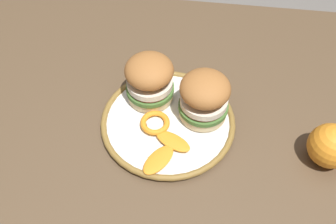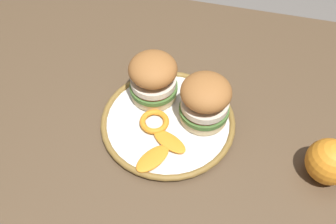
% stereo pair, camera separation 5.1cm
% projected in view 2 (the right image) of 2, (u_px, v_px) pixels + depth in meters
% --- Properties ---
extents(dining_table, '(1.21, 0.89, 0.73)m').
position_uv_depth(dining_table, '(136.00, 160.00, 0.83)').
color(dining_table, brown).
rests_on(dining_table, ground).
extents(dinner_plate, '(0.27, 0.27, 0.02)m').
position_uv_depth(dinner_plate, '(168.00, 122.00, 0.76)').
color(dinner_plate, white).
rests_on(dinner_plate, dining_table).
extents(sandwich_half_left, '(0.12, 0.12, 0.10)m').
position_uv_depth(sandwich_half_left, '(153.00, 78.00, 0.75)').
color(sandwich_half_left, beige).
rests_on(sandwich_half_left, dinner_plate).
extents(sandwich_half_right, '(0.10, 0.10, 0.10)m').
position_uv_depth(sandwich_half_right, '(205.00, 100.00, 0.71)').
color(sandwich_half_right, beige).
rests_on(sandwich_half_right, dinner_plate).
extents(orange_peel_curled, '(0.08, 0.08, 0.01)m').
position_uv_depth(orange_peel_curled, '(154.00, 122.00, 0.74)').
color(orange_peel_curled, orange).
rests_on(orange_peel_curled, dinner_plate).
extents(orange_peel_strip_long, '(0.08, 0.06, 0.01)m').
position_uv_depth(orange_peel_strip_long, '(170.00, 142.00, 0.71)').
color(orange_peel_strip_long, orange).
rests_on(orange_peel_strip_long, dinner_plate).
extents(orange_peel_strip_short, '(0.07, 0.08, 0.01)m').
position_uv_depth(orange_peel_strip_short, '(153.00, 159.00, 0.69)').
color(orange_peel_strip_short, orange).
rests_on(orange_peel_strip_short, dinner_plate).
extents(whole_orange, '(0.08, 0.08, 0.08)m').
position_uv_depth(whole_orange, '(329.00, 160.00, 0.67)').
color(whole_orange, orange).
rests_on(whole_orange, dining_table).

